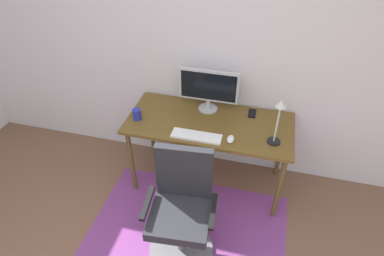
% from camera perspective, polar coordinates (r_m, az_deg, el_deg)
% --- Properties ---
extents(wall_back, '(6.00, 0.10, 2.60)m').
position_cam_1_polar(wall_back, '(3.03, 2.10, 14.19)').
color(wall_back, silver).
rests_on(wall_back, ground).
extents(area_rug, '(1.72, 1.40, 0.01)m').
position_cam_1_polar(area_rug, '(3.00, -1.34, -19.12)').
color(area_rug, '#7C3A7D').
rests_on(area_rug, ground).
extents(desk, '(1.50, 0.68, 0.77)m').
position_cam_1_polar(desk, '(2.97, 3.06, -0.09)').
color(desk, brown).
rests_on(desk, ground).
extents(monitor, '(0.55, 0.18, 0.41)m').
position_cam_1_polar(monitor, '(2.96, 2.95, 7.16)').
color(monitor, '#B2B2B7').
rests_on(monitor, desk).
extents(keyboard, '(0.43, 0.13, 0.02)m').
position_cam_1_polar(keyboard, '(2.75, 0.79, -1.44)').
color(keyboard, white).
rests_on(keyboard, desk).
extents(computer_mouse, '(0.06, 0.10, 0.03)m').
position_cam_1_polar(computer_mouse, '(2.73, 6.80, -1.93)').
color(computer_mouse, white).
rests_on(computer_mouse, desk).
extents(coffee_cup, '(0.08, 0.08, 0.10)m').
position_cam_1_polar(coffee_cup, '(2.97, -9.66, 2.39)').
color(coffee_cup, '#232C98').
rests_on(coffee_cup, desk).
extents(cell_phone, '(0.07, 0.14, 0.01)m').
position_cam_1_polar(cell_phone, '(3.08, 10.54, 2.57)').
color(cell_phone, black).
rests_on(cell_phone, desk).
extents(desk_lamp, '(0.11, 0.11, 0.42)m').
position_cam_1_polar(desk_lamp, '(2.63, 15.01, 2.07)').
color(desk_lamp, black).
rests_on(desk_lamp, desk).
extents(office_chair, '(0.56, 0.53, 0.99)m').
position_cam_1_polar(office_chair, '(2.65, -1.85, -15.18)').
color(office_chair, slate).
rests_on(office_chair, ground).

